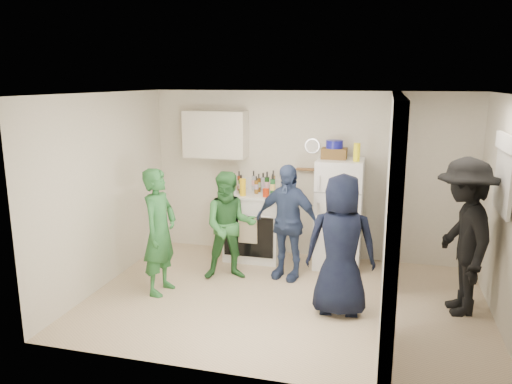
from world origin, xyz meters
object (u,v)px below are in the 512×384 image
at_px(stove, 255,225).
at_px(blue_bowl, 334,144).
at_px(fridge, 339,214).
at_px(person_navy, 341,245).
at_px(person_green_left, 160,232).
at_px(yellow_cup_stack_top, 357,152).
at_px(person_nook, 463,237).
at_px(person_denim, 287,222).
at_px(wicker_basket, 334,153).
at_px(person_green_center, 230,226).

distance_m(stove, blue_bowl, 1.71).
height_order(fridge, person_navy, person_navy).
xyz_separation_m(stove, fridge, (1.25, -0.03, 0.28)).
bearing_deg(fridge, person_green_left, -144.27).
relative_size(yellow_cup_stack_top, person_nook, 0.14).
relative_size(blue_bowl, yellow_cup_stack_top, 0.96).
xyz_separation_m(person_denim, person_nook, (2.14, -0.51, 0.12)).
bearing_deg(stove, wicker_basket, 0.99).
relative_size(stove, person_nook, 0.55).
bearing_deg(person_nook, stove, -121.13).
height_order(fridge, person_green_center, fridge).
bearing_deg(wicker_basket, yellow_cup_stack_top, -25.11).
distance_m(person_green_left, person_nook, 3.61).
bearing_deg(stove, person_green_center, -97.56).
height_order(blue_bowl, person_nook, blue_bowl).
relative_size(stove, person_denim, 0.64).
height_order(fridge, wicker_basket, wicker_basket).
bearing_deg(fridge, yellow_cup_stack_top, -24.44).
bearing_deg(person_nook, wicker_basket, -134.58).
xyz_separation_m(stove, person_denim, (0.62, -0.64, 0.28)).
bearing_deg(person_nook, yellow_cup_stack_top, -136.93).
xyz_separation_m(wicker_basket, person_nook, (1.61, -1.18, -0.73)).
bearing_deg(person_green_center, person_denim, -2.31).
xyz_separation_m(yellow_cup_stack_top, person_navy, (-0.05, -1.42, -0.87)).
xyz_separation_m(person_green_left, person_nook, (3.59, 0.37, 0.11)).
bearing_deg(stove, person_nook, -22.71).
bearing_deg(fridge, blue_bowl, 153.43).
height_order(blue_bowl, yellow_cup_stack_top, blue_bowl).
relative_size(wicker_basket, person_green_center, 0.24).
bearing_deg(yellow_cup_stack_top, person_green_center, -155.07).
relative_size(fridge, person_nook, 0.86).
distance_m(stove, fridge, 1.28).
relative_size(fridge, wicker_basket, 4.47).
bearing_deg(stove, person_navy, -47.41).
height_order(yellow_cup_stack_top, person_green_center, yellow_cup_stack_top).
distance_m(fridge, blue_bowl, 0.99).
bearing_deg(person_green_left, person_navy, -85.84).
bearing_deg(person_nook, blue_bowl, -134.58).
bearing_deg(blue_bowl, person_navy, -80.24).
bearing_deg(yellow_cup_stack_top, person_denim, -148.92).
xyz_separation_m(person_green_left, person_green_center, (0.71, 0.66, -0.06)).
distance_m(wicker_basket, person_green_left, 2.65).
bearing_deg(person_green_center, blue_bowl, 15.76).
xyz_separation_m(fridge, person_green_left, (-2.08, -1.50, 0.02)).
bearing_deg(stove, fridge, -1.37).
xyz_separation_m(wicker_basket, blue_bowl, (0.00, 0.00, 0.13)).
distance_m(fridge, person_denim, 0.88).
bearing_deg(person_navy, wicker_basket, -85.30).
height_order(stove, person_green_left, person_green_left).
xyz_separation_m(blue_bowl, person_green_left, (-1.98, -1.55, -0.97)).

